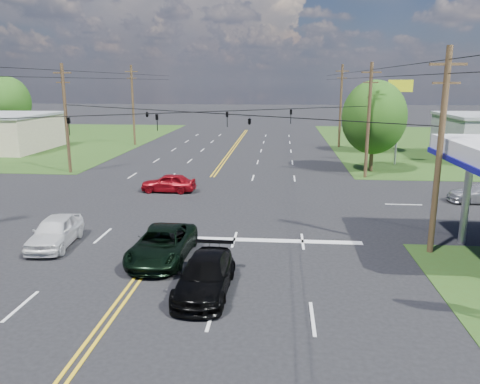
# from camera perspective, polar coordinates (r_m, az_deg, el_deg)

# --- Properties ---
(ground) EXTENTS (280.00, 280.00, 0.00)m
(ground) POSITION_cam_1_polar(r_m,az_deg,el_deg) (32.34, -5.47, -1.00)
(ground) COLOR black
(ground) RESTS_ON ground
(stop_bar) EXTENTS (10.00, 0.50, 0.02)m
(stop_bar) POSITION_cam_1_polar(r_m,az_deg,el_deg) (24.17, 2.87, -5.94)
(stop_bar) COLOR silver
(stop_bar) RESTS_ON ground
(pole_se) EXTENTS (1.60, 0.28, 9.50)m
(pole_se) POSITION_cam_1_polar(r_m,az_deg,el_deg) (23.17, 23.17, 4.69)
(pole_se) COLOR #43341C
(pole_se) RESTS_ON ground
(pole_nw) EXTENTS (1.60, 0.28, 9.50)m
(pole_nw) POSITION_cam_1_polar(r_m,az_deg,el_deg) (44.12, -20.45, 8.52)
(pole_nw) COLOR #43341C
(pole_nw) RESTS_ON ground
(pole_ne) EXTENTS (1.60, 0.28, 9.50)m
(pole_ne) POSITION_cam_1_polar(r_m,az_deg,el_deg) (40.57, 15.40, 8.53)
(pole_ne) COLOR #43341C
(pole_ne) RESTS_ON ground
(pole_left_far) EXTENTS (1.60, 0.28, 10.00)m
(pole_left_far) POSITION_cam_1_polar(r_m,az_deg,el_deg) (61.80, -12.92, 10.38)
(pole_left_far) COLOR #43341C
(pole_left_far) RESTS_ON ground
(pole_right_far) EXTENTS (1.60, 0.28, 10.00)m
(pole_right_far) POSITION_cam_1_polar(r_m,az_deg,el_deg) (59.31, 12.18, 10.31)
(pole_right_far) COLOR #43341C
(pole_right_far) RESTS_ON ground
(span_wire_signals) EXTENTS (26.00, 18.00, 1.13)m
(span_wire_signals) POSITION_cam_1_polar(r_m,az_deg,el_deg) (31.41, -5.71, 9.66)
(span_wire_signals) COLOR black
(span_wire_signals) RESTS_ON ground
(power_lines) EXTENTS (26.04, 100.00, 0.64)m
(power_lines) POSITION_cam_1_polar(r_m,az_deg,el_deg) (29.39, -6.57, 14.47)
(power_lines) COLOR black
(power_lines) RESTS_ON ground
(tree_right_a) EXTENTS (5.70, 5.70, 8.18)m
(tree_right_a) POSITION_cam_1_polar(r_m,az_deg,el_deg) (43.70, 16.01, 8.74)
(tree_right_a) COLOR #43341C
(tree_right_a) RESTS_ON ground
(tree_right_b) EXTENTS (4.94, 4.94, 7.09)m
(tree_right_b) POSITION_cam_1_polar(r_m,az_deg,el_deg) (55.97, 16.22, 8.95)
(tree_right_b) COLOR #43341C
(tree_right_b) RESTS_ON ground
(tree_far_l) EXTENTS (6.08, 6.08, 8.72)m
(tree_far_l) POSITION_cam_1_polar(r_m,az_deg,el_deg) (73.35, -26.43, 9.78)
(tree_far_l) COLOR #43341C
(tree_far_l) RESTS_ON ground
(pickup_dkgreen) EXTENTS (2.51, 5.27, 1.45)m
(pickup_dkgreen) POSITION_cam_1_polar(r_m,az_deg,el_deg) (21.73, -9.44, -6.32)
(pickup_dkgreen) COLOR black
(pickup_dkgreen) RESTS_ON ground
(suv_black) EXTENTS (2.06, 4.83, 1.39)m
(suv_black) POSITION_cam_1_polar(r_m,az_deg,el_deg) (18.28, -4.25, -10.13)
(suv_black) COLOR black
(suv_black) RESTS_ON ground
(pickup_white) EXTENTS (2.19, 4.53, 1.49)m
(pickup_white) POSITION_cam_1_polar(r_m,az_deg,el_deg) (24.91, -21.60, -4.49)
(pickup_white) COLOR silver
(pickup_white) RESTS_ON ground
(sedan_red) EXTENTS (4.04, 1.70, 1.36)m
(sedan_red) POSITION_cam_1_polar(r_m,az_deg,el_deg) (34.90, -8.72, 1.11)
(sedan_red) COLOR maroon
(sedan_red) RESTS_ON ground
(polesign_ne) EXTENTS (2.25, 0.75, 8.17)m
(polesign_ne) POSITION_cam_1_polar(r_m,az_deg,el_deg) (47.90, 18.88, 10.72)
(polesign_ne) COLOR #A5A5AA
(polesign_ne) RESTS_ON ground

